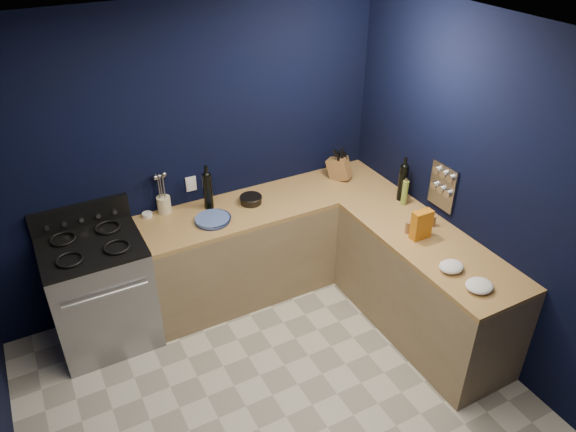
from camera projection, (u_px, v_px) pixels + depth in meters
floor at (286, 418)px, 3.94m from camera, size 3.50×3.50×0.02m
ceiling at (285, 54)px, 2.55m from camera, size 3.50×3.50×0.02m
wall_back at (188, 160)px, 4.56m from camera, size 3.50×0.02×2.60m
wall_right at (500, 204)px, 3.95m from camera, size 0.02×3.50×2.60m
cab_back at (271, 245)px, 5.02m from camera, size 2.30×0.63×0.86m
top_back at (270, 203)px, 4.78m from camera, size 2.30×0.63×0.04m
cab_right at (423, 288)px, 4.49m from camera, size 0.63×1.67×0.86m
top_right at (431, 244)px, 4.25m from camera, size 0.63×1.67×0.04m
gas_range at (102, 294)px, 4.38m from camera, size 0.76×0.66×0.92m
oven_door at (111, 319)px, 4.15m from camera, size 0.59×0.02×0.42m
cooktop at (90, 246)px, 4.13m from camera, size 0.76×0.66×0.03m
backguard at (80, 216)px, 4.30m from camera, size 0.76×0.06×0.20m
spice_panel at (443, 187)px, 4.41m from camera, size 0.02×0.28×0.38m
wall_outlet at (191, 184)px, 4.66m from camera, size 0.09×0.02×0.13m
plate_stack at (212, 220)px, 4.48m from camera, size 0.37×0.37×0.04m
ramekin at (147, 215)px, 4.54m from camera, size 0.10×0.10×0.03m
utensil_crock at (164, 205)px, 4.57m from camera, size 0.14×0.14×0.14m
wine_bottle_back at (208, 191)px, 4.59m from camera, size 0.09×0.09×0.32m
lemon_basket at (251, 200)px, 4.72m from camera, size 0.19×0.19×0.07m
knife_block at (339, 169)px, 5.07m from camera, size 0.23×0.26×0.25m
wine_bottle_right at (403, 183)px, 4.71m from camera, size 0.09×0.09×0.32m
oil_bottle at (405, 193)px, 4.66m from camera, size 0.06×0.06×0.23m
spice_jar_near at (408, 227)px, 4.32m from camera, size 0.05×0.05×0.10m
spice_jar_far at (433, 221)px, 4.41m from camera, size 0.06×0.06×0.09m
crouton_bag at (421, 225)px, 4.22m from camera, size 0.16×0.08×0.24m
towel_front at (451, 267)px, 3.91m from camera, size 0.24×0.22×0.07m
towel_end at (479, 286)px, 3.74m from camera, size 0.24×0.22×0.06m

